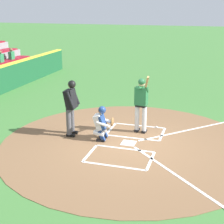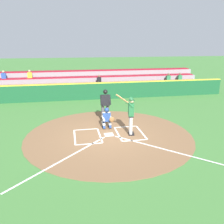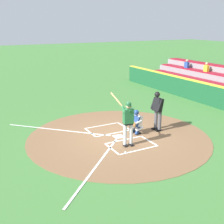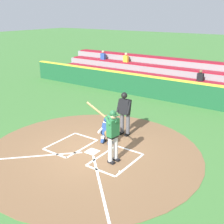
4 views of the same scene
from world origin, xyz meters
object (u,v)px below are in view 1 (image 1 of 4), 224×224
Objects in this scene: batter at (141,101)px; baseball at (157,127)px; catcher at (102,122)px; plate_umpire at (71,104)px.

baseball is at bearing 142.86° from batter.
batter is 1.30m from baseball.
batter is 1.52m from catcher.
catcher is 1.19m from plate_umpire.
batter is at bearing -37.14° from baseball.
plate_umpire is (-0.09, -1.08, 0.49)m from catcher.
plate_umpire reaches higher than catcher.
catcher is 2.24m from baseball.
batter is 2.31m from plate_umpire.
plate_umpire is 3.15m from baseball.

